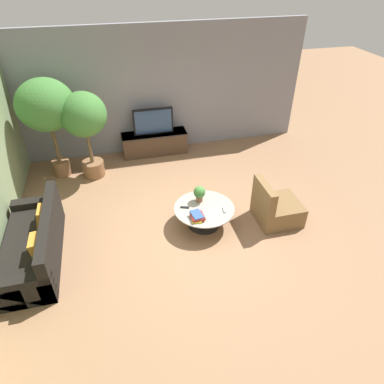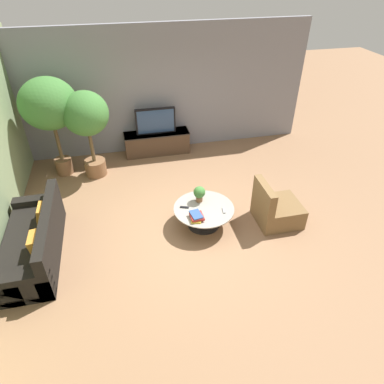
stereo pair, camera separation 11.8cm
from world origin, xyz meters
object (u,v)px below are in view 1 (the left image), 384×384
(potted_palm_tall, at_px, (46,107))
(potted_plant_tabletop, at_px, (199,193))
(potted_palm_corner, at_px, (84,120))
(armchair_wicker, at_px, (275,208))
(media_console, at_px, (155,143))
(television, at_px, (153,121))
(coffee_table, at_px, (204,213))
(couch_by_wall, at_px, (35,245))

(potted_palm_tall, xyz_separation_m, potted_plant_tabletop, (2.66, -2.28, -1.05))
(potted_palm_tall, bearing_deg, potted_palm_corner, -17.49)
(armchair_wicker, bearing_deg, media_console, 29.46)
(media_console, relative_size, potted_palm_tall, 0.73)
(television, relative_size, coffee_table, 0.87)
(potted_palm_tall, bearing_deg, potted_plant_tabletop, -40.57)
(couch_by_wall, height_order, potted_palm_corner, potted_palm_corner)
(couch_by_wall, bearing_deg, media_console, 141.43)
(media_console, xyz_separation_m, potted_palm_tall, (-2.24, -0.49, 1.34))
(coffee_table, relative_size, armchair_wicker, 1.30)
(media_console, bearing_deg, television, -90.00)
(media_console, xyz_separation_m, potted_plant_tabletop, (0.42, -2.76, 0.29))
(couch_by_wall, xyz_separation_m, potted_plant_tabletop, (2.92, 0.37, 0.29))
(armchair_wicker, bearing_deg, potted_palm_corner, 53.33)
(armchair_wicker, distance_m, potted_plant_tabletop, 1.48)
(media_console, height_order, couch_by_wall, couch_by_wall)
(television, relative_size, potted_palm_corner, 0.49)
(television, bearing_deg, potted_plant_tabletop, -81.35)
(television, relative_size, armchair_wicker, 1.13)
(potted_palm_tall, bearing_deg, television, 12.18)
(potted_palm_tall, distance_m, potted_palm_corner, 0.79)
(coffee_table, height_order, potted_palm_corner, potted_palm_corner)
(media_console, height_order, potted_palm_tall, potted_palm_tall)
(media_console, relative_size, television, 1.68)
(coffee_table, distance_m, potted_palm_corner, 3.21)
(coffee_table, relative_size, couch_by_wall, 0.53)
(potted_palm_corner, bearing_deg, television, 24.86)
(couch_by_wall, bearing_deg, potted_palm_corner, 158.18)
(potted_plant_tabletop, bearing_deg, media_console, 98.64)
(potted_plant_tabletop, bearing_deg, couch_by_wall, -172.80)
(media_console, bearing_deg, potted_palm_corner, -155.09)
(coffee_table, distance_m, couch_by_wall, 2.95)
(potted_plant_tabletop, bearing_deg, television, 98.65)
(television, xyz_separation_m, coffee_table, (0.45, -2.99, -0.58))
(television, height_order, armchair_wicker, television)
(potted_palm_tall, relative_size, potted_palm_corner, 1.13)
(potted_plant_tabletop, bearing_deg, potted_palm_tall, 139.43)
(media_console, distance_m, potted_palm_corner, 2.01)
(coffee_table, height_order, armchair_wicker, armchair_wicker)
(couch_by_wall, distance_m, armchair_wicker, 4.30)
(armchair_wicker, height_order, potted_plant_tabletop, armchair_wicker)
(couch_by_wall, height_order, potted_palm_tall, potted_palm_tall)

